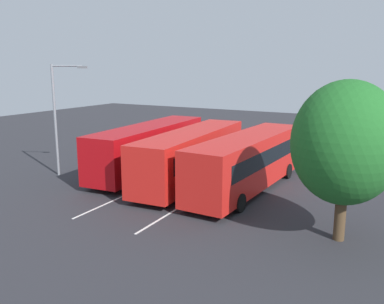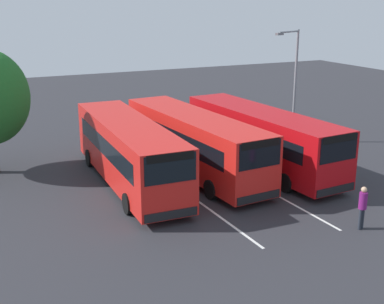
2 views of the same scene
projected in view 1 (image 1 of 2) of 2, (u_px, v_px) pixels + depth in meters
ground_plane at (192, 180)px, 25.17m from camera, size 77.72×77.72×0.00m
bus_far_left at (248, 160)px, 22.89m from camera, size 11.14×2.80×3.07m
bus_center_left at (192, 154)px, 24.49m from camera, size 11.22×3.23×3.07m
bus_center_right at (150, 147)px, 26.80m from camera, size 11.21×3.21×3.07m
pedestrian at (214, 138)px, 33.62m from camera, size 0.40×0.40×1.75m
street_lamp at (58, 112)px, 25.49m from camera, size 0.98×2.18×6.92m
depot_tree at (346, 143)px, 15.74m from camera, size 4.57×4.11×6.34m
lane_stripe_outer_left at (218, 184)px, 24.31m from camera, size 16.78×0.59×0.01m
lane_stripe_inner_left at (168, 176)px, 26.02m from camera, size 16.78×0.59×0.01m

